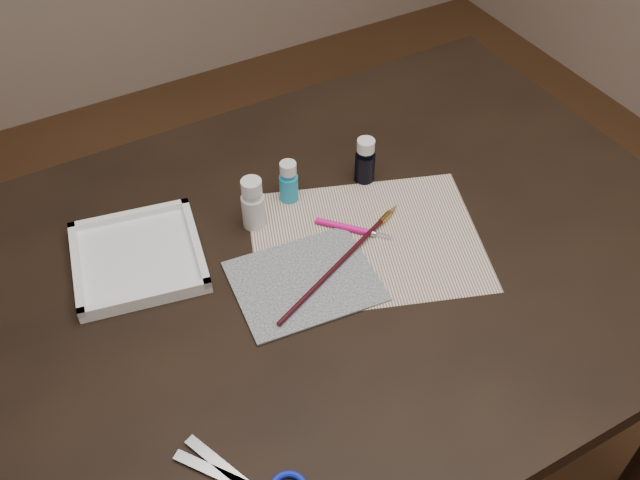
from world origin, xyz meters
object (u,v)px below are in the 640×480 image
palette_tray (138,257)px  paper (366,241)px  canvas (305,281)px  paint_bottle_cyan (289,182)px  paint_bottle_navy (365,160)px  paint_bottle_white (253,203)px

palette_tray → paper: bearing=-22.1°
canvas → paint_bottle_cyan: (0.07, 0.19, 0.04)m
paint_bottle_cyan → paint_bottle_navy: size_ratio=0.91×
paper → paint_bottle_cyan: (-0.06, 0.16, 0.04)m
paint_bottle_navy → paint_bottle_white: bearing=-177.8°
canvas → paint_bottle_cyan: paint_bottle_cyan is taller
paper → paint_bottle_navy: bearing=59.8°
paper → paint_bottle_navy: (0.08, 0.14, 0.04)m
paper → paint_bottle_navy: 0.16m
paint_bottle_cyan → palette_tray: 0.28m
paint_bottle_white → palette_tray: bearing=176.6°
paint_bottle_white → paint_bottle_navy: (0.22, 0.01, -0.00)m
canvas → paint_bottle_white: 0.16m
paint_bottle_navy → canvas: bearing=-141.9°
paint_bottle_navy → palette_tray: bearing=179.5°
paper → canvas: 0.14m
canvas → palette_tray: bearing=141.6°
paper → canvas: (-0.13, -0.03, 0.00)m
canvas → paint_bottle_navy: size_ratio=2.50×
canvas → paint_bottle_white: (-0.01, 0.16, 0.05)m
paper → paint_bottle_white: 0.20m
paint_bottle_white → paint_bottle_cyan: paint_bottle_white is taller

